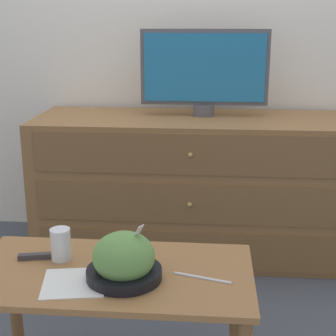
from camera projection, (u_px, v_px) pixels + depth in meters
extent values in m
plane|color=#474C56|center=(173.00, 227.00, 3.14)|extent=(12.00, 12.00, 0.00)
cube|color=white|center=(174.00, 4.00, 2.80)|extent=(12.00, 0.05, 2.60)
cube|color=olive|center=(192.00, 186.00, 2.73)|extent=(1.62, 0.55, 0.74)
cube|color=brown|center=(189.00, 251.00, 2.53)|extent=(1.49, 0.01, 0.20)
sphere|color=tan|center=(189.00, 252.00, 2.53)|extent=(0.02, 0.02, 0.02)
cube|color=brown|center=(190.00, 204.00, 2.46)|extent=(1.49, 0.01, 0.20)
sphere|color=tan|center=(190.00, 205.00, 2.46)|extent=(0.02, 0.02, 0.02)
cube|color=brown|center=(190.00, 155.00, 2.40)|extent=(1.49, 0.01, 0.20)
sphere|color=tan|center=(190.00, 155.00, 2.39)|extent=(0.02, 0.02, 0.02)
cylinder|color=#515156|center=(204.00, 110.00, 2.68)|extent=(0.11, 0.11, 0.06)
cube|color=#515156|center=(204.00, 67.00, 2.62)|extent=(0.65, 0.04, 0.38)
cube|color=#1E6B9E|center=(204.00, 68.00, 2.60)|extent=(0.61, 0.01, 0.34)
cube|color=#9E6B3D|center=(111.00, 274.00, 1.61)|extent=(0.88, 0.46, 0.02)
cylinder|color=brown|center=(15.00, 302.00, 1.89)|extent=(0.04, 0.04, 0.45)
cylinder|color=brown|center=(236.00, 312.00, 1.82)|extent=(0.04, 0.04, 0.45)
cylinder|color=black|center=(124.00, 274.00, 1.55)|extent=(0.23, 0.23, 0.03)
ellipsoid|color=#66994C|center=(124.00, 256.00, 1.53)|extent=(0.19, 0.19, 0.15)
cube|color=silver|center=(130.00, 247.00, 1.55)|extent=(0.07, 0.05, 0.13)
cube|color=silver|center=(139.00, 230.00, 1.51)|extent=(0.03, 0.03, 0.03)
cylinder|color=beige|center=(61.00, 250.00, 1.67)|extent=(0.06, 0.06, 0.07)
cylinder|color=white|center=(61.00, 244.00, 1.67)|extent=(0.07, 0.07, 0.11)
cube|color=white|center=(74.00, 283.00, 1.53)|extent=(0.21, 0.21, 0.00)
cube|color=silver|center=(202.00, 278.00, 1.55)|extent=(0.18, 0.06, 0.01)
cube|color=#38383D|center=(40.00, 256.00, 1.68)|extent=(0.14, 0.05, 0.02)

